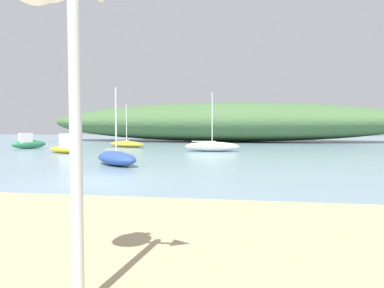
{
  "coord_description": "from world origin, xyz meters",
  "views": [
    {
      "loc": [
        5.56,
        -12.22,
        2.0
      ],
      "look_at": [
        2.91,
        4.14,
        1.15
      ],
      "focal_mm": 33.89,
      "sensor_mm": 36.0,
      "label": 1
    }
  ],
  "objects": [
    {
      "name": "sailboat_west_reach",
      "position": [
        -5.72,
        19.71,
        0.29
      ],
      "size": [
        4.31,
        3.12,
        3.98
      ],
      "color": "gold",
      "rests_on": "ground"
    },
    {
      "name": "distant_hill",
      "position": [
        2.62,
        32.83,
        2.39
      ],
      "size": [
        45.18,
        11.09,
        4.78
      ],
      "primitive_type": "ellipsoid",
      "color": "#476B3D",
      "rests_on": "ground"
    },
    {
      "name": "sailboat_centre_water",
      "position": [
        -1.06,
        4.99,
        0.36
      ],
      "size": [
        3.34,
        3.25,
        3.87
      ],
      "color": "#2D4C9E",
      "rests_on": "ground"
    },
    {
      "name": "sailboat_outer_mooring",
      "position": [
        2.65,
        15.48,
        0.38
      ],
      "size": [
        4.28,
        1.69,
        4.52
      ],
      "color": "white",
      "rests_on": "ground"
    },
    {
      "name": "motorboat_near_shore",
      "position": [
        -7.49,
        11.96,
        0.48
      ],
      "size": [
        3.05,
        1.74,
        1.41
      ],
      "color": "gold",
      "rests_on": "ground"
    },
    {
      "name": "ground_plane",
      "position": [
        0.0,
        0.0,
        0.0
      ],
      "size": [
        120.0,
        120.0,
        0.0
      ],
      "primitive_type": "plane",
      "color": "#7A99A8"
    },
    {
      "name": "motorboat_east_reach",
      "position": [
        -13.26,
        16.12,
        0.5
      ],
      "size": [
        2.37,
        2.8,
        1.34
      ],
      "color": "#287A4C",
      "rests_on": "ground"
    },
    {
      "name": "mast_structure",
      "position": [
        3.65,
        -8.99,
        3.12
      ],
      "size": [
        1.24,
        0.58,
        3.49
      ],
      "color": "silver",
      "rests_on": "beach_sand"
    }
  ]
}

